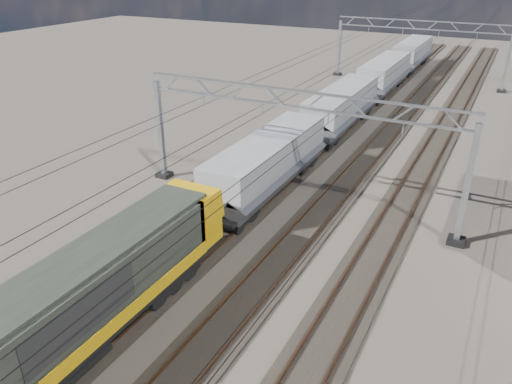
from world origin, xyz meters
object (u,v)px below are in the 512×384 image
at_px(catenary_gantry_mid, 293,145).
at_px(locomotive, 34,335).
at_px(hopper_wagon_third, 384,74).
at_px(hopper_wagon_lead, 268,161).
at_px(hopper_wagon_fourth, 412,53).
at_px(catenary_gantry_far, 418,49).
at_px(hopper_wagon_mid, 342,106).

xyz_separation_m(catenary_gantry_mid, locomotive, (-2.00, -16.89, -1.58)).
relative_size(catenary_gantry_mid, hopper_wagon_third, 1.53).
height_order(hopper_wagon_lead, hopper_wagon_fourth, same).
bearing_deg(locomotive, catenary_gantry_far, 87.83).
distance_m(locomotive, hopper_wagon_fourth, 60.30).
bearing_deg(hopper_wagon_fourth, hopper_wagon_lead, -90.00).
bearing_deg(hopper_wagon_mid, hopper_wagon_fourth, 90.00).
relative_size(hopper_wagon_lead, hopper_wagon_fourth, 1.00).
bearing_deg(hopper_wagon_mid, catenary_gantry_mid, -82.41).
distance_m(locomotive, hopper_wagon_lead, 17.70).
relative_size(hopper_wagon_lead, hopper_wagon_third, 1.00).
relative_size(hopper_wagon_mid, hopper_wagon_fourth, 1.00).
bearing_deg(catenary_gantry_mid, catenary_gantry_far, 90.00).
bearing_deg(catenary_gantry_mid, locomotive, -96.75).
height_order(catenary_gantry_far, hopper_wagon_third, catenary_gantry_far).
height_order(catenary_gantry_mid, hopper_wagon_fourth, catenary_gantry_mid).
bearing_deg(locomotive, hopper_wagon_lead, 90.00).
bearing_deg(hopper_wagon_lead, locomotive, -90.00).
relative_size(catenary_gantry_far, hopper_wagon_fourth, 1.53).
distance_m(catenary_gantry_far, hopper_wagon_fourth, 7.85).
distance_m(catenary_gantry_mid, locomotive, 17.08).
relative_size(catenary_gantry_mid, hopper_wagon_fourth, 1.53).
bearing_deg(hopper_wagon_lead, catenary_gantry_far, 86.75).
relative_size(catenary_gantry_mid, hopper_wagon_lead, 1.53).
bearing_deg(hopper_wagon_fourth, locomotive, -90.00).
bearing_deg(catenary_gantry_far, hopper_wagon_third, -106.41).
bearing_deg(locomotive, hopper_wagon_fourth, 90.00).
bearing_deg(catenary_gantry_far, hopper_wagon_lead, -93.25).
xyz_separation_m(hopper_wagon_mid, hopper_wagon_fourth, (0.00, 28.40, 0.00)).
distance_m(catenary_gantry_mid, hopper_wagon_third, 29.32).
height_order(locomotive, hopper_wagon_third, locomotive).
distance_m(hopper_wagon_lead, hopper_wagon_fourth, 42.60).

